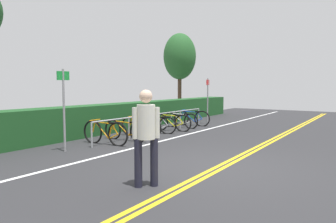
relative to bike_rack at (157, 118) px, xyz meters
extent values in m
cube|color=#2B2B2D|center=(-3.20, -4.03, -0.61)|extent=(35.68, 13.64, 0.05)
cube|color=gold|center=(-3.20, -4.11, -0.58)|extent=(32.11, 0.10, 0.00)
cube|color=gold|center=(-3.20, -3.95, -0.58)|extent=(32.11, 0.10, 0.00)
cube|color=white|center=(-3.20, -1.07, -0.58)|extent=(32.11, 0.12, 0.00)
cylinder|color=#9EA0A5|center=(-3.28, 0.00, -0.21)|extent=(0.05, 0.05, 0.74)
cylinder|color=#9EA0A5|center=(-1.64, 0.00, -0.21)|extent=(0.05, 0.05, 0.74)
cylinder|color=#9EA0A5|center=(0.00, 0.00, -0.21)|extent=(0.05, 0.05, 0.74)
cylinder|color=#9EA0A5|center=(1.64, 0.00, -0.21)|extent=(0.05, 0.05, 0.74)
cylinder|color=#9EA0A5|center=(3.28, 0.00, -0.21)|extent=(0.05, 0.05, 0.74)
cylinder|color=#9EA0A5|center=(0.00, 0.00, 0.16)|extent=(6.55, 0.04, 0.04)
torus|color=black|center=(-2.74, 0.53, -0.23)|extent=(0.10, 0.76, 0.76)
torus|color=black|center=(-2.68, -0.47, -0.23)|extent=(0.10, 0.76, 0.76)
cylinder|color=orange|center=(-2.71, 0.16, -0.14)|extent=(0.07, 0.58, 0.52)
cylinder|color=orange|center=(-2.71, 0.09, 0.08)|extent=(0.08, 0.68, 0.07)
cylinder|color=orange|center=(-2.69, -0.18, -0.16)|extent=(0.05, 0.17, 0.46)
cylinder|color=orange|center=(-2.69, -0.29, -0.31)|extent=(0.06, 0.37, 0.19)
cylinder|color=orange|center=(-2.68, -0.36, -0.08)|extent=(0.05, 0.25, 0.32)
cylinder|color=orange|center=(-2.73, 0.48, -0.07)|extent=(0.04, 0.14, 0.34)
cube|color=black|center=(-2.69, -0.25, 0.10)|extent=(0.09, 0.20, 0.05)
cylinder|color=orange|center=(-2.73, 0.43, 0.15)|extent=(0.46, 0.06, 0.03)
torus|color=black|center=(-1.84, 0.53, -0.27)|extent=(0.09, 0.69, 0.69)
torus|color=black|center=(-1.79, -0.54, -0.27)|extent=(0.09, 0.69, 0.69)
cylinder|color=orange|center=(-1.82, 0.13, -0.19)|extent=(0.06, 0.61, 0.47)
cylinder|color=orange|center=(-1.82, 0.06, 0.02)|extent=(0.07, 0.73, 0.07)
cylinder|color=orange|center=(-1.80, -0.23, -0.20)|extent=(0.04, 0.17, 0.42)
cylinder|color=orange|center=(-1.80, -0.35, -0.34)|extent=(0.05, 0.39, 0.18)
cylinder|color=orange|center=(-1.79, -0.42, -0.13)|extent=(0.05, 0.26, 0.29)
cylinder|color=orange|center=(-1.84, 0.48, -0.12)|extent=(0.04, 0.14, 0.31)
cube|color=black|center=(-1.80, -0.30, 0.03)|extent=(0.09, 0.20, 0.05)
cylinder|color=orange|center=(-1.83, 0.42, 0.08)|extent=(0.46, 0.05, 0.03)
torus|color=black|center=(-0.90, 0.59, -0.25)|extent=(0.13, 0.72, 0.72)
torus|color=black|center=(-0.80, -0.36, -0.25)|extent=(0.13, 0.72, 0.72)
cylinder|color=orange|center=(-0.86, 0.23, -0.17)|extent=(0.10, 0.55, 0.49)
cylinder|color=orange|center=(-0.86, 0.17, 0.05)|extent=(0.11, 0.65, 0.07)
cylinder|color=orange|center=(-0.83, -0.09, -0.19)|extent=(0.05, 0.16, 0.44)
cylinder|color=orange|center=(-0.82, -0.19, -0.33)|extent=(0.07, 0.35, 0.18)
cylinder|color=orange|center=(-0.81, -0.26, -0.11)|extent=(0.06, 0.24, 0.30)
cylinder|color=orange|center=(-0.90, 0.54, -0.09)|extent=(0.05, 0.13, 0.32)
cube|color=black|center=(-0.82, -0.15, 0.06)|extent=(0.10, 0.21, 0.05)
cylinder|color=orange|center=(-0.89, 0.50, 0.11)|extent=(0.46, 0.08, 0.03)
torus|color=black|center=(-0.17, 0.56, -0.27)|extent=(0.27, 0.67, 0.68)
torus|color=black|center=(0.14, -0.37, -0.27)|extent=(0.27, 0.67, 0.68)
cylinder|color=silver|center=(-0.05, 0.21, -0.19)|extent=(0.21, 0.55, 0.47)
cylinder|color=silver|center=(-0.03, 0.15, 0.01)|extent=(0.24, 0.65, 0.07)
cylinder|color=silver|center=(0.05, -0.11, -0.21)|extent=(0.08, 0.16, 0.42)
cylinder|color=silver|center=(0.08, -0.21, -0.34)|extent=(0.15, 0.35, 0.17)
cylinder|color=silver|center=(0.10, -0.27, -0.14)|extent=(0.11, 0.24, 0.29)
cylinder|color=silver|center=(-0.15, 0.51, -0.12)|extent=(0.08, 0.14, 0.31)
cube|color=black|center=(0.07, -0.17, 0.03)|extent=(0.14, 0.21, 0.05)
cylinder|color=silver|center=(-0.14, 0.47, 0.08)|extent=(0.45, 0.17, 0.03)
torus|color=black|center=(0.78, 0.43, -0.26)|extent=(0.19, 0.70, 0.70)
torus|color=black|center=(0.97, -0.54, -0.26)|extent=(0.19, 0.70, 0.70)
cylinder|color=yellow|center=(0.85, 0.07, -0.18)|extent=(0.14, 0.57, 0.48)
cylinder|color=yellow|center=(0.86, 0.00, 0.03)|extent=(0.16, 0.67, 0.07)
cylinder|color=yellow|center=(0.91, -0.27, -0.19)|extent=(0.07, 0.17, 0.43)
cylinder|color=yellow|center=(0.93, -0.37, -0.33)|extent=(0.10, 0.36, 0.18)
cylinder|color=yellow|center=(0.95, -0.44, -0.12)|extent=(0.08, 0.25, 0.30)
cylinder|color=yellow|center=(0.79, 0.38, -0.11)|extent=(0.06, 0.14, 0.32)
cube|color=black|center=(0.93, -0.33, 0.05)|extent=(0.12, 0.21, 0.05)
cylinder|color=yellow|center=(0.80, 0.33, 0.10)|extent=(0.46, 0.11, 0.03)
torus|color=black|center=(1.88, 0.65, -0.27)|extent=(0.06, 0.67, 0.67)
torus|color=black|center=(1.88, -0.39, -0.27)|extent=(0.06, 0.67, 0.67)
cylinder|color=white|center=(1.88, 0.26, -0.20)|extent=(0.04, 0.59, 0.46)
cylinder|color=white|center=(1.88, 0.19, 0.01)|extent=(0.04, 0.71, 0.07)
cylinder|color=white|center=(1.88, -0.09, -0.21)|extent=(0.04, 0.17, 0.41)
cylinder|color=white|center=(1.88, -0.20, -0.34)|extent=(0.04, 0.38, 0.17)
cylinder|color=white|center=(1.88, -0.27, -0.14)|extent=(0.04, 0.26, 0.29)
cylinder|color=white|center=(1.88, 0.60, -0.13)|extent=(0.04, 0.14, 0.31)
cube|color=black|center=(1.88, -0.16, 0.02)|extent=(0.08, 0.20, 0.05)
cylinder|color=white|center=(1.88, 0.55, 0.07)|extent=(0.46, 0.03, 0.03)
torus|color=black|center=(2.64, 0.55, -0.25)|extent=(0.20, 0.72, 0.72)
torus|color=black|center=(2.83, -0.41, -0.25)|extent=(0.20, 0.72, 0.72)
cylinder|color=#1947B7|center=(2.71, 0.19, -0.17)|extent=(0.15, 0.56, 0.49)
cylinder|color=#1947B7|center=(2.72, 0.13, 0.05)|extent=(0.17, 0.66, 0.07)
cylinder|color=#1947B7|center=(2.78, -0.14, -0.18)|extent=(0.07, 0.17, 0.44)
cylinder|color=#1947B7|center=(2.80, -0.24, -0.32)|extent=(0.11, 0.36, 0.18)
cylinder|color=#1947B7|center=(2.81, -0.30, -0.11)|extent=(0.08, 0.25, 0.30)
cylinder|color=#1947B7|center=(2.65, 0.50, -0.09)|extent=(0.06, 0.14, 0.33)
cube|color=black|center=(2.79, -0.20, 0.06)|extent=(0.12, 0.21, 0.05)
cylinder|color=#1947B7|center=(2.65, 0.45, 0.12)|extent=(0.46, 0.12, 0.03)
cylinder|color=#1E1E2D|center=(-5.11, -3.58, -0.15)|extent=(0.14, 0.14, 0.86)
cylinder|color=#1E1E2D|center=(-5.32, -3.39, -0.15)|extent=(0.14, 0.14, 0.86)
cylinder|color=silver|center=(-5.22, -3.49, 0.58)|extent=(0.32, 0.32, 0.61)
sphere|color=beige|center=(-5.22, -3.49, 1.03)|extent=(0.23, 0.23, 0.23)
cylinder|color=silver|center=(-5.07, -3.62, 0.56)|extent=(0.09, 0.09, 0.55)
cylinder|color=silver|center=(-5.36, -3.35, 0.56)|extent=(0.09, 0.09, 0.55)
cylinder|color=gray|center=(-4.05, 0.21, 0.54)|extent=(0.06, 0.06, 2.24)
cube|color=#198C33|center=(-4.05, 0.21, 1.48)|extent=(0.36, 0.08, 0.24)
cylinder|color=gray|center=(3.73, -0.23, 0.48)|extent=(0.06, 0.06, 2.13)
cube|color=red|center=(3.73, -0.23, 1.37)|extent=(0.36, 0.09, 0.24)
cube|color=#1C4C21|center=(1.50, 1.87, -0.04)|extent=(15.55, 0.95, 1.08)
cylinder|color=#473323|center=(7.90, 3.87, 0.59)|extent=(0.25, 0.25, 2.35)
ellipsoid|color=#235626|center=(7.90, 3.87, 3.10)|extent=(2.09, 2.09, 2.95)
camera|label=1|loc=(-9.58, -6.85, 1.21)|focal=33.73mm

